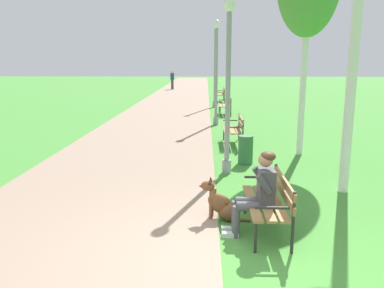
{
  "coord_description": "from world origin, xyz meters",
  "views": [
    {
      "loc": [
        -0.31,
        -4.56,
        2.49
      ],
      "look_at": [
        -0.57,
        3.02,
        0.9
      ],
      "focal_mm": 37.24,
      "sensor_mm": 36.0,
      "label": 1
    }
  ],
  "objects": [
    {
      "name": "park_bench_near",
      "position": [
        0.65,
        1.02,
        0.51
      ],
      "size": [
        0.55,
        1.5,
        0.85
      ],
      "color": "olive",
      "rests_on": "ground"
    },
    {
      "name": "person_seated_on_near_bench",
      "position": [
        0.45,
        0.89,
        0.68
      ],
      "size": [
        0.74,
        0.49,
        1.25
      ],
      "color": "#4C4C51",
      "rests_on": "ground"
    },
    {
      "name": "dog_brown",
      "position": [
        -0.04,
        1.4,
        0.26
      ],
      "size": [
        0.83,
        0.32,
        0.71
      ],
      "color": "brown",
      "rests_on": "ground"
    },
    {
      "name": "lamp_post_mid",
      "position": [
        0.09,
        11.02,
        2.07
      ],
      "size": [
        0.24,
        0.24,
        4.0
      ],
      "color": "gray",
      "rests_on": "ground"
    },
    {
      "name": "lamp_post_near",
      "position": [
        0.17,
        4.15,
        1.97
      ],
      "size": [
        0.24,
        0.24,
        3.8
      ],
      "color": "gray",
      "rests_on": "ground"
    },
    {
      "name": "litter_bin",
      "position": [
        0.67,
        4.99,
        0.35
      ],
      "size": [
        0.36,
        0.36,
        0.7
      ],
      "primitive_type": "cylinder",
      "color": "#2D6638",
      "rests_on": "ground"
    },
    {
      "name": "park_bench_mid",
      "position": [
        0.57,
        7.32,
        0.51
      ],
      "size": [
        0.55,
        1.5,
        0.85
      ],
      "color": "olive",
      "rests_on": "ground"
    },
    {
      "name": "ground_plane",
      "position": [
        0.0,
        0.0,
        0.0
      ],
      "size": [
        120.0,
        120.0,
        0.0
      ],
      "primitive_type": "plane",
      "color": "#478E38"
    },
    {
      "name": "park_bench_far",
      "position": [
        0.64,
        14.02,
        0.51
      ],
      "size": [
        0.55,
        1.5,
        0.85
      ],
      "color": "olive",
      "rests_on": "ground"
    },
    {
      "name": "paved_path",
      "position": [
        -2.23,
        24.0,
        0.02
      ],
      "size": [
        4.25,
        60.0,
        0.04
      ],
      "primitive_type": "cube",
      "color": "gray",
      "rests_on": "ground"
    },
    {
      "name": "pedestrian_distant",
      "position": [
        -3.24,
        30.44,
        0.84
      ],
      "size": [
        0.32,
        0.22,
        1.65
      ],
      "color": "#383842",
      "rests_on": "ground"
    },
    {
      "name": "lamp_post_far",
      "position": [
        0.17,
        17.18,
        2.3
      ],
      "size": [
        0.24,
        0.24,
        4.46
      ],
      "color": "gray",
      "rests_on": "ground"
    },
    {
      "name": "park_bench_furthest",
      "position": [
        0.64,
        20.2,
        0.51
      ],
      "size": [
        0.55,
        1.5,
        0.85
      ],
      "color": "olive",
      "rests_on": "ground"
    }
  ]
}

